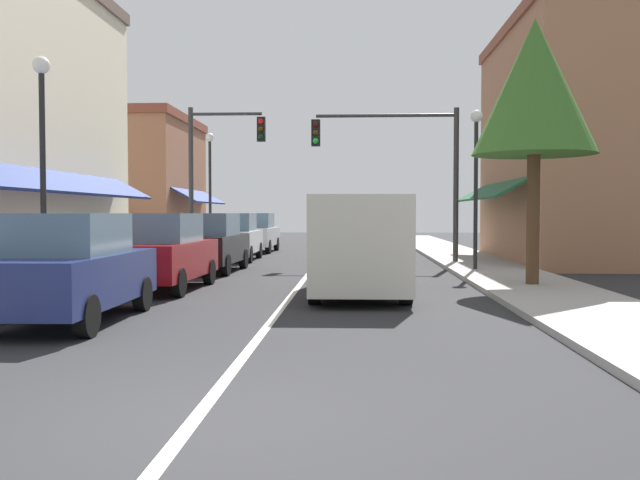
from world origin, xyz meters
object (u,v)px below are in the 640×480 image
parked_car_nearest_left (69,269)px  parked_car_third_left (209,243)px  street_lamp_left_far (210,174)px  tree_right_near (535,88)px  parked_car_distant_left (255,233)px  traffic_signal_left_corner (215,160)px  street_lamp_right_mid (476,164)px  parked_car_far_left (233,237)px  street_lamp_left_near (42,137)px  parked_car_second_left (161,252)px  van_in_lane (359,242)px  traffic_signal_mast_arm (404,157)px

parked_car_nearest_left → parked_car_third_left: (0.21, 9.73, 0.00)m
street_lamp_left_far → tree_right_near: size_ratio=0.82×
parked_car_distant_left → traffic_signal_left_corner: size_ratio=0.72×
parked_car_distant_left → traffic_signal_left_corner: 6.34m
street_lamp_right_mid → parked_car_far_left: bearing=148.2°
street_lamp_left_far → street_lamp_right_mid: bearing=-41.3°
traffic_signal_left_corner → street_lamp_left_near: size_ratio=1.14×
parked_car_second_left → parked_car_far_left: size_ratio=1.01×
parked_car_far_left → parked_car_third_left: bearing=-88.7°
street_lamp_left_far → van_in_lane: bearing=-66.2°
parked_car_third_left → street_lamp_right_mid: street_lamp_right_mid is taller
street_lamp_left_near → parked_car_nearest_left: bearing=-59.8°
parked_car_distant_left → traffic_signal_mast_arm: size_ratio=0.77×
parked_car_far_left → traffic_signal_mast_arm: 7.06m
street_lamp_left_near → parked_car_distant_left: bearing=83.6°
parked_car_second_left → street_lamp_left_far: (-1.71, 13.53, 2.56)m
traffic_signal_mast_arm → parked_car_distant_left: bearing=129.9°
parked_car_distant_left → parked_car_far_left: bearing=-89.1°
traffic_signal_left_corner → street_lamp_right_mid: 10.15m
parked_car_distant_left → parked_car_second_left: bearing=-88.6°
street_lamp_left_near → tree_right_near: 10.95m
parked_car_distant_left → street_lamp_left_near: street_lamp_left_near is taller
traffic_signal_left_corner → parked_car_distant_left: bearing=83.1°
parked_car_far_left → parked_car_nearest_left: bearing=-90.8°
parked_car_second_left → traffic_signal_mast_arm: traffic_signal_mast_arm is taller
parked_car_far_left → tree_right_near: (8.71, -9.33, 3.78)m
parked_car_distant_left → van_in_lane: 17.01m
parked_car_second_left → traffic_signal_left_corner: size_ratio=0.72×
tree_right_near → van_in_lane: bearing=-160.9°
parked_car_second_left → street_lamp_right_mid: (8.00, 5.01, 2.35)m
parked_car_second_left → parked_car_third_left: 4.97m
street_lamp_left_far → traffic_signal_mast_arm: bearing=-34.1°
traffic_signal_left_corner → van_in_lane: bearing=-63.6°
parked_car_third_left → parked_car_far_left: same height
parked_car_second_left → street_lamp_right_mid: 9.73m
traffic_signal_mast_arm → van_in_lane: bearing=-100.0°
street_lamp_right_mid → street_lamp_left_far: 12.92m
parked_car_second_left → traffic_signal_left_corner: bearing=96.0°
van_in_lane → traffic_signal_left_corner: bearing=115.9°
parked_car_nearest_left → parked_car_distant_left: bearing=89.0°
parked_car_third_left → tree_right_near: size_ratio=0.66×
parked_car_far_left → street_lamp_left_near: bearing=-100.1°
parked_car_far_left → traffic_signal_left_corner: bearing=177.8°
parked_car_distant_left → traffic_signal_left_corner: bearing=-95.9°
parked_car_far_left → street_lamp_left_far: (-1.60, 3.49, 2.56)m
parked_car_nearest_left → parked_car_second_left: (0.16, 4.76, 0.00)m
van_in_lane → traffic_signal_mast_arm: (1.56, 8.92, 2.53)m
traffic_signal_mast_arm → parked_car_far_left: bearing=163.7°
parked_car_third_left → street_lamp_left_near: size_ratio=0.83×
traffic_signal_mast_arm → tree_right_near: tree_right_near is taller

